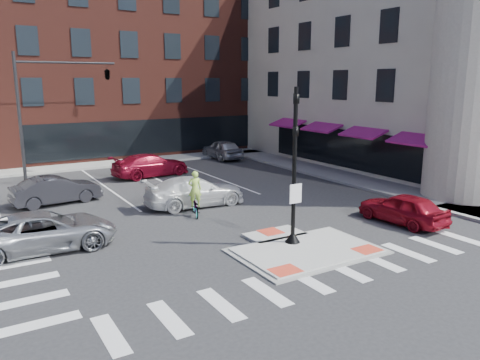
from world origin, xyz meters
TOP-DOWN VIEW (x-y plane):
  - ground at (0.00, 0.00)m, footprint 120.00×120.00m
  - refuge_island at (0.00, -0.26)m, footprint 5.40×4.65m
  - sidewalk_e at (10.80, 10.00)m, footprint 3.00×24.00m
  - sidewalk_n at (3.00, 22.00)m, footprint 26.00×3.00m
  - building_n at (3.00, 31.99)m, footprint 24.40×18.40m
  - building_e at (21.54, 11.50)m, footprint 21.90×23.90m
  - building_far_left at (-4.00, 52.00)m, footprint 10.00×12.00m
  - building_far_right at (9.00, 54.00)m, footprint 12.00×12.00m
  - signal_pole at (0.00, 0.40)m, footprint 0.60×0.60m
  - mast_arm_signal at (-3.47, 18.00)m, footprint 6.10×2.24m
  - silver_suv at (-8.37, 4.84)m, footprint 5.38×2.60m
  - red_sedan at (6.00, 0.15)m, footprint 1.95×4.20m
  - white_pickup at (-0.72, 7.68)m, footprint 5.27×2.36m
  - bg_car_dark at (-6.74, 11.76)m, footprint 4.60×2.07m
  - bg_car_silver at (7.58, 19.83)m, footprint 1.97×4.66m
  - bg_car_red at (-0.00, 16.00)m, footprint 5.45×2.76m
  - cyclist at (-1.50, 6.03)m, footprint 1.12×1.81m

SIDE VIEW (x-z plane):
  - ground at x=0.00m, z-range 0.00..0.00m
  - refuge_island at x=0.00m, z-range -0.01..0.11m
  - sidewalk_e at x=10.80m, z-range 0.00..0.15m
  - sidewalk_n at x=3.00m, z-range 0.00..0.15m
  - red_sedan at x=6.00m, z-range 0.00..1.39m
  - cyclist at x=-1.50m, z-range -0.35..1.82m
  - bg_car_dark at x=-6.74m, z-range 0.00..1.46m
  - silver_suv at x=-8.37m, z-range 0.00..1.48m
  - white_pickup at x=-0.72m, z-range 0.00..1.50m
  - bg_car_red at x=0.00m, z-range 0.00..1.52m
  - bg_car_silver at x=7.58m, z-range 0.00..1.58m
  - signal_pole at x=0.00m, z-range -0.63..5.35m
  - building_far_left at x=-4.00m, z-range 0.00..10.00m
  - building_far_right at x=9.00m, z-range 0.00..12.00m
  - mast_arm_signal at x=-3.47m, z-range 2.21..10.21m
  - building_n at x=3.00m, z-range 0.05..15.55m
  - building_e at x=21.54m, z-range -0.81..16.89m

